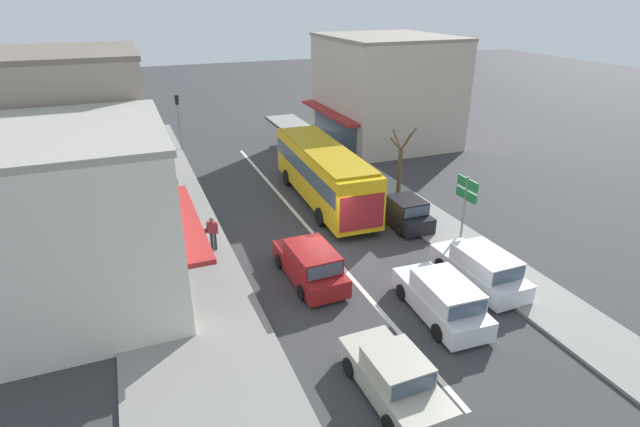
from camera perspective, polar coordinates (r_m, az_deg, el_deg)
ground_plane at (r=22.99m, az=1.53°, el=-4.96°), size 140.00×140.00×0.00m
lane_centre_line at (r=26.31m, az=-1.90°, el=-1.03°), size 0.20×28.00×0.01m
sidewalk_left at (r=26.86m, az=-17.17°, el=-1.45°), size 5.20×44.00×0.14m
kerb_right at (r=30.37m, az=7.86°, el=2.39°), size 2.80×44.00×0.12m
shopfront_corner_near at (r=20.55m, az=-26.03°, el=-0.61°), size 7.91×8.25×6.84m
shopfront_mid_block at (r=28.16m, az=-25.69°, el=7.63°), size 7.45×7.84×8.65m
building_right_far at (r=40.72m, az=7.45°, el=13.82°), size 9.79×10.04×8.15m
city_bus at (r=28.26m, az=0.42°, el=4.90°), size 3.06×10.95×3.23m
wagon_behind_bus_mid at (r=19.26m, az=13.77°, el=-9.41°), size 2.10×4.58×1.58m
wagon_adjacent_lane_lead at (r=20.90m, az=-1.12°, el=-5.79°), size 2.03×4.55×1.58m
sedan_behind_bus_near at (r=15.72m, az=8.51°, el=-18.07°), size 1.96×4.23×1.47m
parked_wagon_kerb_front at (r=21.63m, az=17.86°, el=-5.97°), size 2.00×4.53×1.58m
parked_hatchback_kerb_second at (r=26.13m, az=9.57°, el=0.15°), size 1.85×3.72×1.54m
parked_sedan_kerb_third at (r=31.22m, az=3.73°, el=4.36°), size 2.00×4.25×1.47m
parked_hatchback_kerb_rear at (r=36.18m, az=-0.19°, el=7.26°), size 1.84×3.71×1.54m
traffic_light_downstreet at (r=39.39m, az=-15.90°, el=10.98°), size 0.32×0.24×4.20m
directional_road_sign at (r=23.48m, az=16.36°, el=1.96°), size 0.10×1.40×3.60m
street_tree_right at (r=28.23m, az=9.11°, el=4.97°), size 1.65×1.93×4.40m
pedestrian_with_handbag_near at (r=23.45m, az=-12.21°, el=-2.00°), size 0.60×0.50×1.63m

